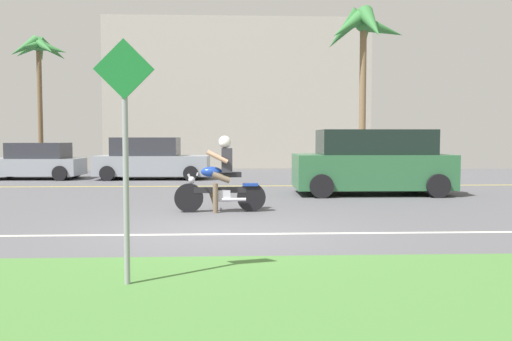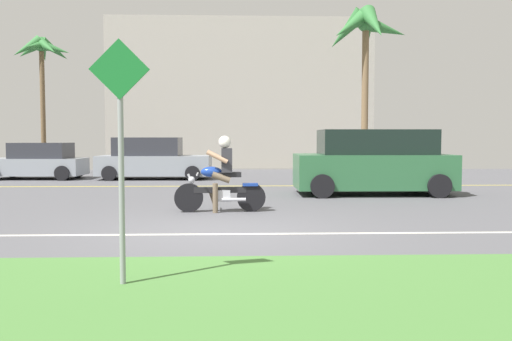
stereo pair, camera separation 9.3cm
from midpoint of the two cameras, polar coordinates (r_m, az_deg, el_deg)
ground at (r=12.15m, az=-3.62°, el=-4.15°), size 56.00×30.00×0.04m
grass_median at (r=5.18m, az=-5.19°, el=-14.07°), size 56.00×3.80×0.06m
lane_line_near at (r=8.89m, az=-4.04°, el=-6.81°), size 50.40×0.12×0.01m
lane_line_far at (r=17.70m, az=-3.27°, el=-1.67°), size 50.40×0.12×0.01m
motorcyclist at (r=11.48m, az=-4.00°, el=-1.00°), size 1.97×0.64×1.64m
suv_nearby at (r=15.45m, az=12.21°, el=0.81°), size 4.56×2.19×1.83m
parked_car_0 at (r=22.41m, az=-22.66°, el=0.85°), size 3.71×1.97×1.41m
parked_car_1 at (r=21.07m, az=-11.32°, el=1.13°), size 4.37×1.96×1.62m
palm_tree_0 at (r=25.64m, az=-22.31°, el=11.42°), size 2.61×2.62×6.07m
palm_tree_1 at (r=24.96m, az=11.21°, el=14.10°), size 3.91×4.00×7.46m
street_sign at (r=5.68m, az=-14.29°, el=3.32°), size 0.62×0.06×2.61m
building_far at (r=30.13m, az=-2.05°, el=8.02°), size 14.13×4.00×7.95m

